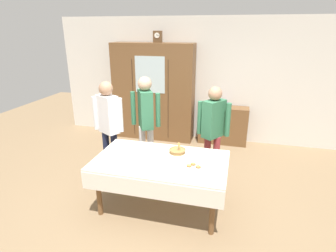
# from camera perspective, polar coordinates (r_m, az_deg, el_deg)

# --- Properties ---
(ground_plane) EXTENTS (12.00, 12.00, 0.00)m
(ground_plane) POSITION_cam_1_polar(r_m,az_deg,el_deg) (4.31, -0.69, -14.81)
(ground_plane) COLOR #846B4C
(ground_plane) RESTS_ON ground
(back_wall) EXTENTS (6.40, 0.10, 2.70)m
(back_wall) POSITION_cam_1_polar(r_m,az_deg,el_deg) (6.24, 5.73, 9.57)
(back_wall) COLOR silver
(back_wall) RESTS_ON ground
(dining_table) EXTENTS (1.82, 1.07, 0.75)m
(dining_table) POSITION_cam_1_polar(r_m,az_deg,el_deg) (3.78, -1.68, -8.53)
(dining_table) COLOR brown
(dining_table) RESTS_ON ground
(wall_cabinet) EXTENTS (1.83, 0.46, 2.16)m
(wall_cabinet) POSITION_cam_1_polar(r_m,az_deg,el_deg) (6.22, -3.07, 7.06)
(wall_cabinet) COLOR brown
(wall_cabinet) RESTS_ON ground
(mantel_clock) EXTENTS (0.18, 0.11, 0.24)m
(mantel_clock) POSITION_cam_1_polar(r_m,az_deg,el_deg) (6.03, -2.18, 18.19)
(mantel_clock) COLOR brown
(mantel_clock) RESTS_ON wall_cabinet
(bookshelf_low) EXTENTS (1.06, 0.35, 0.84)m
(bookshelf_low) POSITION_cam_1_polar(r_m,az_deg,el_deg) (6.18, 11.43, 0.21)
(bookshelf_low) COLOR brown
(bookshelf_low) RESTS_ON ground
(book_stack) EXTENTS (0.18, 0.23, 0.09)m
(book_stack) POSITION_cam_1_polar(r_m,az_deg,el_deg) (6.04, 11.73, 4.36)
(book_stack) COLOR #B29333
(book_stack) RESTS_ON bookshelf_low
(tea_cup_front_edge) EXTENTS (0.13, 0.13, 0.06)m
(tea_cup_front_edge) POSITION_cam_1_polar(r_m,az_deg,el_deg) (3.94, -3.55, -5.34)
(tea_cup_front_edge) COLOR silver
(tea_cup_front_edge) RESTS_ON dining_table
(tea_cup_far_right) EXTENTS (0.13, 0.13, 0.06)m
(tea_cup_far_right) POSITION_cam_1_polar(r_m,az_deg,el_deg) (3.61, -8.01, -7.98)
(tea_cup_far_right) COLOR white
(tea_cup_far_right) RESTS_ON dining_table
(tea_cup_back_edge) EXTENTS (0.13, 0.13, 0.06)m
(tea_cup_back_edge) POSITION_cam_1_polar(r_m,az_deg,el_deg) (4.23, -9.66, -3.72)
(tea_cup_back_edge) COLOR white
(tea_cup_back_edge) RESTS_ON dining_table
(tea_cup_mid_right) EXTENTS (0.13, 0.13, 0.06)m
(tea_cup_mid_right) POSITION_cam_1_polar(r_m,az_deg,el_deg) (3.94, -9.75, -5.59)
(tea_cup_mid_right) COLOR white
(tea_cup_mid_right) RESTS_ON dining_table
(tea_cup_center) EXTENTS (0.13, 0.13, 0.06)m
(tea_cup_center) POSITION_cam_1_polar(r_m,az_deg,el_deg) (3.68, -10.98, -7.63)
(tea_cup_center) COLOR white
(tea_cup_center) RESTS_ON dining_table
(bread_basket) EXTENTS (0.24, 0.24, 0.16)m
(bread_basket) POSITION_cam_1_polar(r_m,az_deg,el_deg) (3.94, 1.99, -5.19)
(bread_basket) COLOR #9E7542
(bread_basket) RESTS_ON dining_table
(pastry_plate) EXTENTS (0.28, 0.28, 0.05)m
(pastry_plate) POSITION_cam_1_polar(r_m,az_deg,el_deg) (3.56, 5.37, -8.56)
(pastry_plate) COLOR white
(pastry_plate) RESTS_ON dining_table
(spoon_near_left) EXTENTS (0.12, 0.02, 0.01)m
(spoon_near_left) POSITION_cam_1_polar(r_m,az_deg,el_deg) (3.87, -12.13, -6.66)
(spoon_near_left) COLOR silver
(spoon_near_left) RESTS_ON dining_table
(spoon_far_left) EXTENTS (0.12, 0.02, 0.01)m
(spoon_far_left) POSITION_cam_1_polar(r_m,az_deg,el_deg) (3.61, -2.28, -8.22)
(spoon_far_left) COLOR silver
(spoon_far_left) RESTS_ON dining_table
(person_behind_table_right) EXTENTS (0.52, 0.35, 1.67)m
(person_behind_table_right) POSITION_cam_1_polar(r_m,az_deg,el_deg) (4.56, -12.39, 1.04)
(person_behind_table_right) COLOR #191E38
(person_behind_table_right) RESTS_ON ground
(person_by_cabinet) EXTENTS (0.52, 0.41, 1.62)m
(person_by_cabinet) POSITION_cam_1_polar(r_m,az_deg,el_deg) (4.41, 9.46, 0.06)
(person_by_cabinet) COLOR #933338
(person_by_cabinet) RESTS_ON ground
(person_beside_shelf) EXTENTS (0.52, 0.41, 1.71)m
(person_beside_shelf) POSITION_cam_1_polar(r_m,az_deg,el_deg) (4.63, -4.70, 2.15)
(person_beside_shelf) COLOR silver
(person_beside_shelf) RESTS_ON ground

